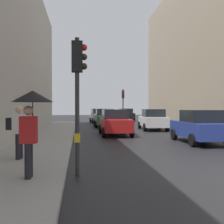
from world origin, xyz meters
TOP-DOWN VIEW (x-y plane):
  - sidewalk_kerb at (-6.07, 6.00)m, footprint 2.78×40.00m
  - traffic_light_near_left at (-4.35, 0.03)m, footprint 0.43×0.24m
  - traffic_light_far_median at (0.34, 20.08)m, footprint 0.25×0.43m
  - car_blue_van at (2.03, 5.89)m, footprint 2.12×4.25m
  - car_white_compact at (1.85, 14.00)m, footprint 2.27×4.33m
  - car_red_sedan at (-1.88, 10.42)m, footprint 2.03×4.21m
  - car_silver_hatchback at (-1.90, 24.92)m, footprint 2.23×4.31m
  - car_dark_suv at (2.26, 29.18)m, footprint 2.17×4.28m
  - car_green_estate at (-1.85, 17.90)m, footprint 2.04×4.21m
  - pedestrian_with_umbrella at (-5.48, -0.63)m, footprint 1.00×1.00m
  - pedestrian_with_black_backpack at (-6.36, 1.81)m, footprint 0.64×0.40m

SIDE VIEW (x-z plane):
  - sidewalk_kerb at x=-6.07m, z-range 0.00..0.16m
  - car_blue_van at x=2.03m, z-range 0.00..1.76m
  - car_white_compact at x=1.85m, z-range 0.00..1.76m
  - car_red_sedan at x=-1.88m, z-range 0.00..1.76m
  - car_silver_hatchback at x=-1.90m, z-range 0.00..1.76m
  - car_dark_suv at x=2.26m, z-range 0.00..1.76m
  - car_green_estate at x=-1.85m, z-range 0.00..1.76m
  - pedestrian_with_black_backpack at x=-6.36m, z-range 0.28..2.05m
  - pedestrian_with_umbrella at x=-5.48m, z-range 0.77..2.91m
  - traffic_light_near_left at x=-4.35m, z-range 0.72..4.52m
  - traffic_light_far_median at x=0.34m, z-range 0.73..4.58m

